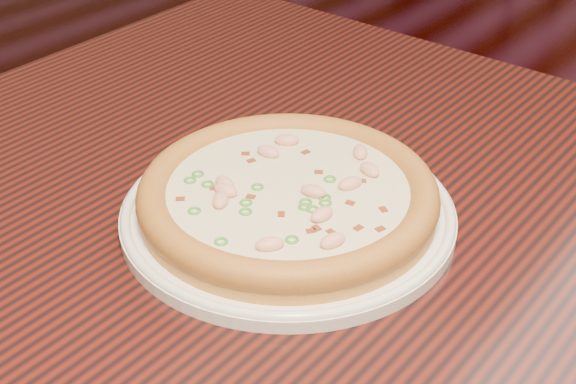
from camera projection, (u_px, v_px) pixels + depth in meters
The scene contains 3 objects.
hero_table at pixel (419, 326), 0.76m from camera, with size 1.20×0.80×0.75m.
plate at pixel (288, 211), 0.73m from camera, with size 0.31×0.31×0.02m.
pizza at pixel (288, 195), 0.72m from camera, with size 0.27×0.27×0.03m.
Camera 1 is at (-0.06, -0.63, 1.18)m, focal length 50.00 mm.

